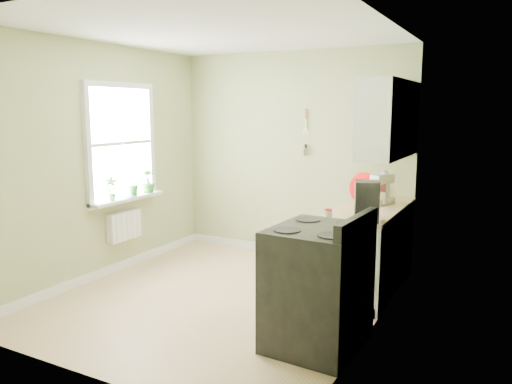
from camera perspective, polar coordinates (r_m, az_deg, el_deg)
The scene contains 21 objects.
floor at distance 5.37m, azimuth -4.01°, elevation -11.99°, with size 3.20×3.60×0.02m, color tan.
ceiling at distance 5.06m, azimuth -4.38°, elevation 18.03°, with size 3.20×3.60×0.02m, color white.
wall_back at distance 6.63m, azimuth 4.16°, elevation 4.19°, with size 3.20×0.02×2.70m, color #ACB67C.
wall_left at distance 6.05m, azimuth -17.25°, elevation 3.30°, with size 0.02×3.60×2.70m, color #ACB67C.
wall_right at distance 4.41m, azimuth 13.85°, elevation 1.34°, with size 0.02×3.60×2.70m, color #ACB67C.
base_cabinets at distance 5.62m, azimuth 12.93°, elevation -6.47°, with size 0.60×1.60×0.87m, color white.
countertop at distance 5.52m, azimuth 13.00°, elevation -1.90°, with size 0.64×1.60×0.04m, color beige.
upper_cabinets at distance 5.48m, azimuth 15.02°, elevation 8.06°, with size 0.35×1.40×0.80m, color white.
window at distance 6.23m, azimuth -15.20°, elevation 5.40°, with size 0.06×1.14×1.44m.
window_sill at distance 6.26m, azimuth -14.45°, elevation -0.73°, with size 0.18×1.14×0.04m, color white.
radiator at distance 6.31m, azimuth -14.84°, elevation -3.73°, with size 0.12×0.50×0.35m, color white.
wall_utensils at distance 6.51m, azimuth 5.70°, elevation 5.97°, with size 0.02×0.14×0.58m.
stove at distance 4.21m, azimuth 7.10°, elevation -10.63°, with size 0.76×0.86×1.14m.
stand_mixer at distance 5.68m, azimuth 14.16°, elevation 0.19°, with size 0.28×0.34×0.37m.
kettle at distance 6.23m, azimuth 13.25°, elevation 0.38°, with size 0.18×0.10×0.18m.
coffee_maker at distance 4.78m, azimuth 12.50°, elevation -1.15°, with size 0.28×0.30×0.38m.
red_tray at distance 5.67m, azimuth 12.12°, elevation 0.43°, with size 0.35×0.35×0.02m, color red.
jar at distance 4.91m, azimuth 8.28°, elevation -2.39°, with size 0.07×0.07×0.08m.
plant_a at distance 6.03m, azimuth -16.19°, elevation 0.38°, with size 0.15×0.10×0.29m, color #297425.
plant_b at distance 6.30m, azimuth -13.77°, elevation 0.92°, with size 0.16×0.13×0.30m, color #297425.
plant_c at distance 6.50m, azimuth -12.25°, elevation 1.22°, with size 0.17×0.17×0.30m, color #297425.
Camera 1 is at (2.66, -4.24, 1.94)m, focal length 35.00 mm.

